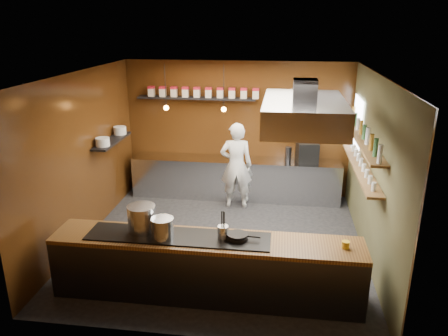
% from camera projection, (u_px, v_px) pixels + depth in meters
% --- Properties ---
extents(floor, '(5.00, 5.00, 0.00)m').
position_uv_depth(floor, '(222.00, 242.00, 7.90)').
color(floor, black).
rests_on(floor, ground).
extents(back_wall, '(5.00, 0.00, 5.00)m').
position_uv_depth(back_wall, '(237.00, 129.00, 9.76)').
color(back_wall, '#371B0A').
rests_on(back_wall, ground).
extents(left_wall, '(0.00, 5.00, 5.00)m').
position_uv_depth(left_wall, '(83.00, 158.00, 7.74)').
color(left_wall, '#371B0A').
rests_on(left_wall, ground).
extents(right_wall, '(0.00, 5.00, 5.00)m').
position_uv_depth(right_wall, '(374.00, 170.00, 7.10)').
color(right_wall, '#464327').
rests_on(right_wall, ground).
extents(ceiling, '(5.00, 5.00, 0.00)m').
position_uv_depth(ceiling, '(222.00, 74.00, 6.93)').
color(ceiling, silver).
rests_on(ceiling, back_wall).
extents(window_pane, '(0.00, 1.00, 1.00)m').
position_uv_depth(window_pane, '(357.00, 123.00, 8.57)').
color(window_pane, white).
rests_on(window_pane, right_wall).
extents(prep_counter, '(4.60, 0.65, 0.90)m').
position_uv_depth(prep_counter, '(235.00, 178.00, 9.79)').
color(prep_counter, silver).
rests_on(prep_counter, floor).
extents(pass_counter, '(4.40, 0.72, 0.94)m').
position_uv_depth(pass_counter, '(206.00, 267.00, 6.25)').
color(pass_counter, '#38383D').
rests_on(pass_counter, floor).
extents(tin_shelf, '(2.60, 0.26, 0.04)m').
position_uv_depth(tin_shelf, '(196.00, 98.00, 9.52)').
color(tin_shelf, black).
rests_on(tin_shelf, back_wall).
extents(plate_shelf, '(0.30, 1.40, 0.04)m').
position_uv_depth(plate_shelf, '(112.00, 141.00, 8.64)').
color(plate_shelf, black).
rests_on(plate_shelf, left_wall).
extents(bottle_shelf_upper, '(0.26, 2.80, 0.04)m').
position_uv_depth(bottle_shelf_upper, '(363.00, 140.00, 7.26)').
color(bottle_shelf_upper, brown).
rests_on(bottle_shelf_upper, right_wall).
extents(bottle_shelf_lower, '(0.26, 2.80, 0.04)m').
position_uv_depth(bottle_shelf_lower, '(360.00, 167.00, 7.42)').
color(bottle_shelf_lower, brown).
rests_on(bottle_shelf_lower, right_wall).
extents(extractor_hood, '(1.20, 2.00, 0.72)m').
position_uv_depth(extractor_hood, '(304.00, 112.00, 6.55)').
color(extractor_hood, '#38383D').
rests_on(extractor_hood, ceiling).
extents(pendant_left, '(0.10, 0.10, 0.95)m').
position_uv_depth(pendant_left, '(166.00, 105.00, 8.98)').
color(pendant_left, black).
rests_on(pendant_left, ceiling).
extents(pendant_right, '(0.10, 0.10, 0.95)m').
position_uv_depth(pendant_right, '(224.00, 107.00, 8.83)').
color(pendant_right, black).
rests_on(pendant_right, ceiling).
extents(storage_tins, '(2.43, 0.13, 0.22)m').
position_uv_depth(storage_tins, '(203.00, 92.00, 9.46)').
color(storage_tins, beige).
rests_on(storage_tins, tin_shelf).
extents(plate_stacks, '(0.26, 1.16, 0.16)m').
position_uv_depth(plate_stacks, '(112.00, 136.00, 8.61)').
color(plate_stacks, silver).
rests_on(plate_stacks, plate_shelf).
extents(bottles, '(0.06, 2.66, 0.24)m').
position_uv_depth(bottles, '(364.00, 132.00, 7.22)').
color(bottles, silver).
rests_on(bottles, bottle_shelf_upper).
extents(wine_glasses, '(0.07, 2.37, 0.13)m').
position_uv_depth(wine_glasses, '(361.00, 162.00, 7.39)').
color(wine_glasses, silver).
rests_on(wine_glasses, bottle_shelf_lower).
extents(stockpot_large, '(0.44, 0.44, 0.39)m').
position_uv_depth(stockpot_large, '(142.00, 219.00, 6.22)').
color(stockpot_large, silver).
rests_on(stockpot_large, pass_counter).
extents(stockpot_small, '(0.42, 0.42, 0.30)m').
position_uv_depth(stockpot_small, '(162.00, 228.00, 6.04)').
color(stockpot_small, '#B2B4B9').
rests_on(stockpot_small, pass_counter).
extents(utensil_crock, '(0.19, 0.19, 0.20)m').
position_uv_depth(utensil_crock, '(223.00, 233.00, 6.02)').
color(utensil_crock, silver).
rests_on(utensil_crock, pass_counter).
extents(frying_pan, '(0.48, 0.31, 0.08)m').
position_uv_depth(frying_pan, '(238.00, 236.00, 6.05)').
color(frying_pan, black).
rests_on(frying_pan, pass_counter).
extents(butter_jar, '(0.11, 0.11, 0.10)m').
position_uv_depth(butter_jar, '(346.00, 245.00, 5.84)').
color(butter_jar, gold).
rests_on(butter_jar, pass_counter).
extents(espresso_machine, '(0.50, 0.48, 0.43)m').
position_uv_depth(espresso_machine, '(307.00, 152.00, 9.41)').
color(espresso_machine, black).
rests_on(espresso_machine, prep_counter).
extents(chef, '(0.71, 0.50, 1.84)m').
position_uv_depth(chef, '(236.00, 166.00, 9.16)').
color(chef, white).
rests_on(chef, floor).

